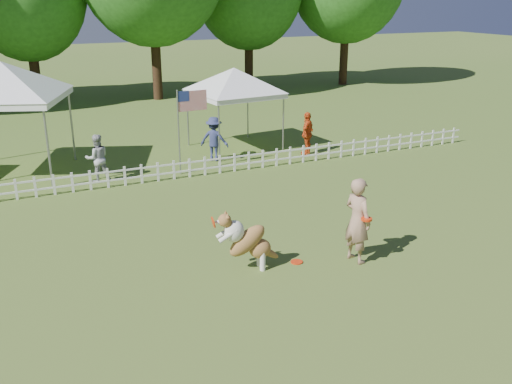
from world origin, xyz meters
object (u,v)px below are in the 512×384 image
(spectator_a, at_px, (97,158))
(spectator_b, at_px, (214,139))
(handler, at_px, (358,220))
(dog, at_px, (248,241))
(frisbee_on_turf, at_px, (297,262))
(canopy_tent_right, at_px, (234,110))
(flag_pole, at_px, (179,133))
(spectator_c, at_px, (307,133))
(canopy_tent_left, at_px, (8,121))

(spectator_a, relative_size, spectator_b, 0.97)
(handler, bearing_deg, dog, 65.35)
(handler, xyz_separation_m, spectator_b, (-0.05, 8.51, -0.17))
(spectator_b, bearing_deg, frisbee_on_turf, 119.27)
(dog, relative_size, spectator_b, 0.87)
(canopy_tent_right, bearing_deg, dog, -116.80)
(spectator_a, bearing_deg, handler, 116.65)
(flag_pole, height_order, spectator_c, flag_pole)
(spectator_a, bearing_deg, dog, 103.09)
(spectator_b, bearing_deg, dog, 111.81)
(dog, distance_m, frisbee_on_turf, 1.25)
(canopy_tent_left, relative_size, spectator_a, 2.36)
(canopy_tent_left, bearing_deg, spectator_a, -19.17)
(dog, height_order, canopy_tent_right, canopy_tent_right)
(spectator_c, bearing_deg, spectator_a, -38.18)
(spectator_c, bearing_deg, flag_pole, -33.86)
(dog, height_order, canopy_tent_left, canopy_tent_left)
(canopy_tent_right, relative_size, spectator_a, 1.97)
(canopy_tent_left, distance_m, canopy_tent_right, 7.53)
(handler, relative_size, frisbee_on_turf, 7.12)
(frisbee_on_turf, height_order, flag_pole, flag_pole)
(canopy_tent_left, xyz_separation_m, spectator_c, (9.59, -1.65, -0.97))
(canopy_tent_right, xyz_separation_m, spectator_b, (-1.24, -1.20, -0.68))
(handler, bearing_deg, spectator_b, -10.78)
(handler, height_order, flag_pole, flag_pole)
(canopy_tent_left, xyz_separation_m, canopy_tent_right, (7.53, 0.09, -0.28))
(canopy_tent_left, xyz_separation_m, spectator_a, (2.29, -1.83, -0.99))
(canopy_tent_left, xyz_separation_m, spectator_b, (6.29, -1.11, -0.97))
(spectator_c, bearing_deg, canopy_tent_left, -49.34)
(spectator_a, bearing_deg, spectator_b, -170.62)
(handler, xyz_separation_m, spectator_c, (3.24, 7.97, -0.17))
(frisbee_on_turf, relative_size, canopy_tent_right, 0.09)
(canopy_tent_right, height_order, spectator_b, canopy_tent_right)
(handler, distance_m, dog, 2.34)
(frisbee_on_turf, distance_m, spectator_a, 7.94)
(canopy_tent_right, relative_size, spectator_c, 1.91)
(handler, bearing_deg, spectator_c, -33.26)
(dog, bearing_deg, flag_pole, 91.50)
(frisbee_on_turf, distance_m, spectator_b, 8.20)
(frisbee_on_turf, distance_m, spectator_c, 8.78)
(dog, xyz_separation_m, canopy_tent_left, (-4.09, 9.08, 1.06))
(spectator_a, bearing_deg, canopy_tent_left, -39.39)
(frisbee_on_turf, height_order, canopy_tent_right, canopy_tent_right)
(spectator_c, bearing_deg, frisbee_on_turf, 20.03)
(frisbee_on_turf, bearing_deg, flag_pole, 93.15)
(spectator_a, bearing_deg, canopy_tent_right, -160.71)
(dog, xyz_separation_m, spectator_a, (-1.80, 7.25, 0.07))
(spectator_c, bearing_deg, canopy_tent_right, -79.74)
(dog, relative_size, frisbee_on_turf, 5.03)
(dog, relative_size, canopy_tent_right, 0.45)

